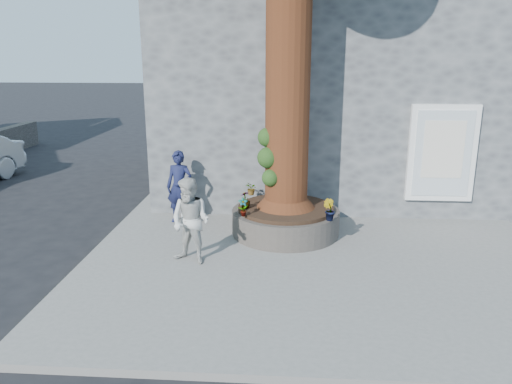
{
  "coord_description": "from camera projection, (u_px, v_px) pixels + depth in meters",
  "views": [
    {
      "loc": [
        0.86,
        -8.2,
        3.88
      ],
      "look_at": [
        0.22,
        1.21,
        1.25
      ],
      "focal_mm": 35.0,
      "sensor_mm": 36.0,
      "label": 1
    }
  ],
  "objects": [
    {
      "name": "plant_c",
      "position": [
        245.0,
        200.0,
        10.49
      ],
      "size": [
        0.3,
        0.3,
        0.38
      ],
      "primitive_type": "imported",
      "rotation": [
        0.0,
        0.0,
        3.87
      ],
      "color": "gray",
      "rests_on": "planter"
    },
    {
      "name": "yellow_line",
      "position": [
        95.0,
        251.0,
        10.14
      ],
      "size": [
        0.1,
        30.0,
        0.01
      ],
      "primitive_type": "cube",
      "color": "yellow",
      "rests_on": "ground"
    },
    {
      "name": "plant_d",
      "position": [
        252.0,
        189.0,
        11.49
      ],
      "size": [
        0.36,
        0.36,
        0.3
      ],
      "primitive_type": "imported",
      "rotation": [
        0.0,
        0.0,
        5.35
      ],
      "color": "gray",
      "rests_on": "planter"
    },
    {
      "name": "ground",
      "position": [
        239.0,
        276.0,
        8.98
      ],
      "size": [
        120.0,
        120.0,
        0.0
      ],
      "primitive_type": "plane",
      "color": "black",
      "rests_on": "ground"
    },
    {
      "name": "plant_a",
      "position": [
        243.0,
        207.0,
        9.98
      ],
      "size": [
        0.23,
        0.19,
        0.38
      ],
      "primitive_type": "imported",
      "rotation": [
        0.0,
        0.0,
        0.33
      ],
      "color": "gray",
      "rests_on": "planter"
    },
    {
      "name": "stone_shop",
      "position": [
        346.0,
        78.0,
        14.89
      ],
      "size": [
        10.3,
        8.3,
        6.3
      ],
      "color": "#4C4E51",
      "rests_on": "ground"
    },
    {
      "name": "man",
      "position": [
        179.0,
        187.0,
        11.33
      ],
      "size": [
        0.65,
        0.47,
        1.66
      ],
      "primitive_type": "imported",
      "rotation": [
        0.0,
        0.0,
        -0.13
      ],
      "color": "#15193A",
      "rests_on": "pavement"
    },
    {
      "name": "woman",
      "position": [
        191.0,
        221.0,
        9.1
      ],
      "size": [
        0.95,
        0.86,
        1.61
      ],
      "primitive_type": "imported",
      "rotation": [
        0.0,
        0.0,
        -0.39
      ],
      "color": "beige",
      "rests_on": "pavement"
    },
    {
      "name": "planter",
      "position": [
        286.0,
        220.0,
        10.74
      ],
      "size": [
        2.3,
        2.3,
        0.6
      ],
      "color": "black",
      "rests_on": "pavement"
    },
    {
      "name": "pavement",
      "position": [
        320.0,
        254.0,
        9.83
      ],
      "size": [
        9.0,
        8.0,
        0.12
      ],
      "primitive_type": "cube",
      "color": "slate",
      "rests_on": "ground"
    },
    {
      "name": "shopping_bag",
      "position": [
        187.0,
        219.0,
        11.29
      ],
      "size": [
        0.23,
        0.18,
        0.28
      ],
      "primitive_type": "cube",
      "rotation": [
        0.0,
        0.0,
        -0.35
      ],
      "color": "white",
      "rests_on": "pavement"
    },
    {
      "name": "plant_b",
      "position": [
        329.0,
        210.0,
        9.73
      ],
      "size": [
        0.32,
        0.32,
        0.42
      ],
      "primitive_type": "imported",
      "rotation": [
        0.0,
        0.0,
        2.44
      ],
      "color": "gray",
      "rests_on": "planter"
    }
  ]
}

